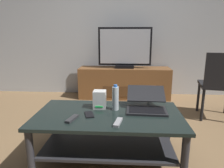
# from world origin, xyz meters

# --- Properties ---
(ground_plane) EXTENTS (7.68, 7.68, 0.00)m
(ground_plane) POSITION_xyz_m (0.00, 0.00, 0.00)
(ground_plane) COLOR olive
(back_wall) EXTENTS (6.40, 0.12, 2.80)m
(back_wall) POSITION_xyz_m (0.00, 2.17, 1.40)
(back_wall) COLOR silver
(back_wall) RESTS_ON ground
(coffee_table) EXTENTS (1.30, 0.71, 0.44)m
(coffee_table) POSITION_xyz_m (0.00, -0.07, 0.31)
(coffee_table) COLOR black
(coffee_table) RESTS_ON ground
(media_cabinet) EXTENTS (1.61, 0.43, 0.55)m
(media_cabinet) POSITION_xyz_m (0.14, 1.85, 0.27)
(media_cabinet) COLOR brown
(media_cabinet) RESTS_ON ground
(television) EXTENTS (0.92, 0.20, 0.70)m
(television) POSITION_xyz_m (0.14, 1.83, 0.88)
(television) COLOR black
(television) RESTS_ON media_cabinet
(dining_chair) EXTENTS (0.51, 0.51, 0.91)m
(dining_chair) POSITION_xyz_m (1.38, 0.92, 0.51)
(dining_chair) COLOR black
(dining_chair) RESTS_ON ground
(laptop) EXTENTS (0.38, 0.41, 0.18)m
(laptop) POSITION_xyz_m (0.35, 0.07, 0.50)
(laptop) COLOR black
(laptop) RESTS_ON coffee_table
(router_box) EXTENTS (0.12, 0.11, 0.17)m
(router_box) POSITION_xyz_m (-0.10, 0.07, 0.52)
(router_box) COLOR white
(router_box) RESTS_ON coffee_table
(water_bottle_near) EXTENTS (0.06, 0.06, 0.24)m
(water_bottle_near) POSITION_xyz_m (0.06, 0.03, 0.55)
(water_bottle_near) COLOR silver
(water_bottle_near) RESTS_ON coffee_table
(cell_phone) EXTENTS (0.11, 0.15, 0.01)m
(cell_phone) POSITION_xyz_m (-0.16, -0.12, 0.44)
(cell_phone) COLOR black
(cell_phone) RESTS_ON coffee_table
(tv_remote) EXTENTS (0.08, 0.17, 0.02)m
(tv_remote) POSITION_xyz_m (-0.29, -0.23, 0.45)
(tv_remote) COLOR #2D2D30
(tv_remote) RESTS_ON coffee_table
(soundbar_remote) EXTENTS (0.07, 0.17, 0.02)m
(soundbar_remote) POSITION_xyz_m (0.09, -0.28, 0.45)
(soundbar_remote) COLOR #99999E
(soundbar_remote) RESTS_ON coffee_table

